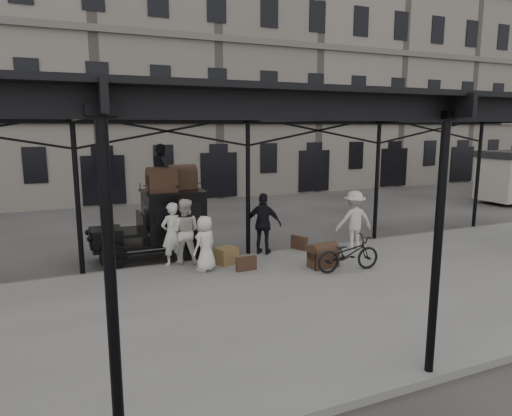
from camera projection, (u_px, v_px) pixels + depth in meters
The scene contains 18 objects.
ground at pixel (276, 276), 12.89m from camera, with size 120.00×120.00×0.00m, color #383533.
platform at pixel (312, 298), 11.07m from camera, with size 28.00×8.00×0.15m, color slate.
canopy at pixel (310, 108), 10.53m from camera, with size 22.50×9.00×4.74m.
building_frontage at pixel (146, 80), 27.87m from camera, with size 64.00×8.00×14.00m, color slate.
taxi at pixel (164, 221), 14.55m from camera, with size 3.65×1.55×2.18m.
porter_left at pixel (172, 234), 13.32m from camera, with size 0.68×0.45×1.87m, color beige.
porter_midleft at pixel (184, 231), 13.46m from camera, with size 0.95×0.74×1.95m, color beige.
porter_centre at pixel (205, 243), 12.80m from camera, with size 0.77×0.50×1.58m, color silver.
porter_official at pixel (264, 224), 14.49m from camera, with size 1.15×0.48×1.96m, color black.
porter_right at pixel (354, 220), 15.10m from camera, with size 1.26×0.72×1.95m, color beige.
bicycle at pixel (348, 254), 12.82m from camera, with size 0.67×1.92×1.01m, color black.
porter_roof at pixel (162, 168), 14.14m from camera, with size 0.72×0.56×1.48m, color black.
steamer_trunk_roof_near at pixel (162, 182), 14.06m from camera, with size 0.89×0.54×0.65m, color #442A1F, non-canonical shape.
steamer_trunk_roof_far at pixel (182, 179), 14.76m from camera, with size 0.91×0.55×0.66m, color #442A1F, non-canonical shape.
steamer_trunk_platform at pixel (323, 257), 13.22m from camera, with size 0.82×0.50×0.60m, color #442A1F, non-canonical shape.
wicker_hamper at pixel (227, 256), 13.53m from camera, with size 0.60×0.45×0.50m, color olive.
suitcase_upright at pixel (299, 243), 15.14m from camera, with size 0.15×0.60×0.45m, color #442A1F.
suitcase_flat at pixel (246, 264), 12.91m from camera, with size 0.60×0.15×0.40m, color #442A1F.
Camera 1 is at (-5.49, -11.07, 4.18)m, focal length 32.00 mm.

